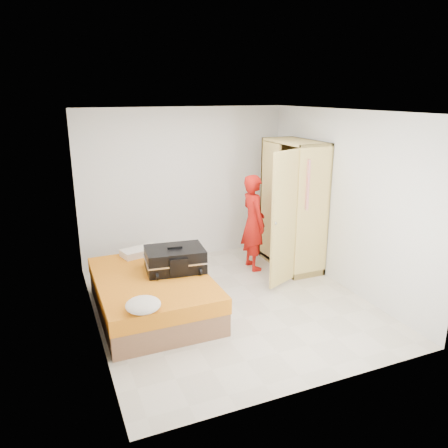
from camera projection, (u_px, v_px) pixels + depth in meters
name	position (u px, v px, depth m)	size (l,w,h in m)	color
room	(231.00, 213.00, 5.73)	(4.00, 4.02, 2.60)	beige
bed	(153.00, 293.00, 5.81)	(1.42, 2.02, 0.50)	brown
wardrobe	(292.00, 209.00, 7.10)	(1.12, 1.42, 2.10)	#E9CF71
person	(253.00, 222.00, 7.11)	(0.57, 0.38, 1.58)	red
suitcase	(175.00, 259.00, 5.91)	(0.85, 0.67, 0.34)	black
round_cushion	(143.00, 305.00, 4.81)	(0.39, 0.39, 0.15)	white
pillow	(141.00, 252.00, 6.49)	(0.56, 0.28, 0.10)	white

